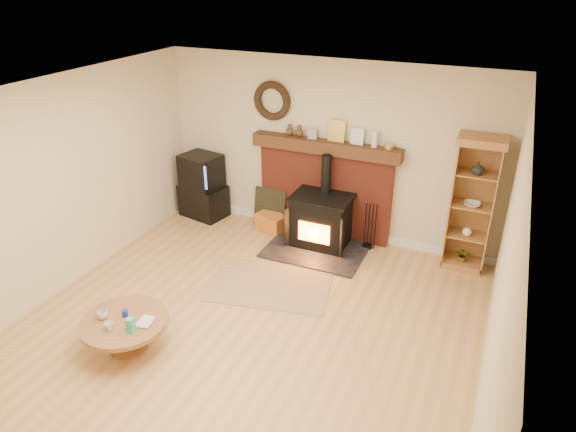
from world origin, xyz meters
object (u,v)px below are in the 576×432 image
at_px(wood_stove, 320,222).
at_px(coffee_table, 125,326).
at_px(tv_unit, 203,187).
at_px(curio_cabinet, 472,204).

relative_size(wood_stove, coffee_table, 1.54).
xyz_separation_m(wood_stove, coffee_table, (-1.08, -2.95, -0.07)).
relative_size(tv_unit, curio_cabinet, 0.56).
height_order(curio_cabinet, coffee_table, curio_cabinet).
xyz_separation_m(tv_unit, curio_cabinet, (4.07, 0.08, 0.43)).
relative_size(wood_stove, curio_cabinet, 0.76).
bearing_deg(coffee_table, curio_cabinet, 46.55).
bearing_deg(curio_cabinet, coffee_table, -133.45).
bearing_deg(wood_stove, curio_cabinet, 7.95).
distance_m(wood_stove, coffee_table, 3.14).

